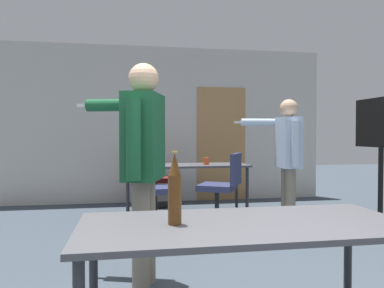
% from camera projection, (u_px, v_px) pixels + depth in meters
% --- Properties ---
extents(back_wall, '(5.94, 0.12, 2.75)m').
position_uv_depth(back_wall, '(163.00, 125.00, 6.68)').
color(back_wall, beige).
rests_on(back_wall, ground_plane).
extents(conference_table_near, '(1.72, 0.77, 0.74)m').
position_uv_depth(conference_table_near, '(245.00, 236.00, 1.96)').
color(conference_table_near, '#4C4C51').
rests_on(conference_table_near, ground_plane).
extents(conference_table_far, '(1.88, 0.67, 0.74)m').
position_uv_depth(conference_table_far, '(186.00, 169.00, 5.69)').
color(conference_table_far, '#4C4C51').
rests_on(conference_table_far, ground_plane).
extents(tv_screen, '(0.44, 0.97, 1.65)m').
position_uv_depth(tv_screen, '(381.00, 151.00, 4.50)').
color(tv_screen, black).
rests_on(tv_screen, ground_plane).
extents(person_near_casual, '(0.74, 0.80, 1.75)m').
position_uv_depth(person_near_casual, '(142.00, 153.00, 2.91)').
color(person_near_casual, slate).
rests_on(person_near_casual, ground_plane).
extents(person_far_watching, '(0.73, 0.63, 1.63)m').
position_uv_depth(person_far_watching, '(287.00, 151.00, 4.60)').
color(person_far_watching, slate).
rests_on(person_far_watching, ground_plane).
extents(office_chair_far_right, '(0.59, 0.53, 0.91)m').
position_uv_depth(office_chair_far_right, '(150.00, 192.00, 5.01)').
color(office_chair_far_right, black).
rests_on(office_chair_far_right, ground_plane).
extents(office_chair_near_pushed, '(0.59, 0.53, 0.91)m').
position_uv_depth(office_chair_near_pushed, '(151.00, 181.00, 6.22)').
color(office_chair_near_pushed, black).
rests_on(office_chair_near_pushed, ground_plane).
extents(office_chair_mid_tucked, '(0.67, 0.64, 0.95)m').
position_uv_depth(office_chair_mid_tucked, '(222.00, 190.00, 5.02)').
color(office_chair_mid_tucked, black).
rests_on(office_chair_mid_tucked, ground_plane).
extents(beer_bottle, '(0.07, 0.07, 0.38)m').
position_uv_depth(beer_bottle, '(175.00, 190.00, 1.91)').
color(beer_bottle, '#563314').
rests_on(beer_bottle, conference_table_near).
extents(drink_cup, '(0.08, 0.08, 0.11)m').
position_uv_depth(drink_cup, '(206.00, 161.00, 5.67)').
color(drink_cup, '#E05123').
rests_on(drink_cup, conference_table_far).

